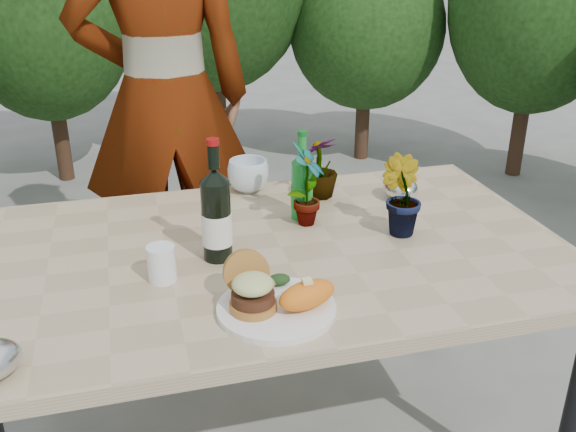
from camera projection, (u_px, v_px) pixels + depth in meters
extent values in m
cube|color=tan|center=(281.00, 253.00, 1.81)|extent=(1.60, 1.00, 0.04)
cylinder|color=black|center=(573.00, 412.00, 1.76)|extent=(0.05, 0.05, 0.71)
cylinder|color=black|center=(44.00, 321.00, 2.16)|extent=(0.05, 0.05, 0.71)
cylinder|color=black|center=(433.00, 268.00, 2.50)|extent=(0.05, 0.05, 0.71)
cylinder|color=#382316|center=(63.00, 149.00, 4.30)|extent=(0.10, 0.10, 0.42)
cylinder|color=#382316|center=(220.00, 124.00, 4.72)|extent=(0.10, 0.10, 0.50)
cylinder|color=#382316|center=(362.00, 133.00, 4.71)|extent=(0.10, 0.10, 0.38)
ellipsoid|color=#26521B|center=(367.00, 28.00, 4.41)|extent=(1.07, 1.07, 1.11)
cylinder|color=#382316|center=(517.00, 143.00, 4.38)|extent=(0.10, 0.10, 0.44)
ellipsoid|color=#26521B|center=(539.00, 2.00, 4.00)|extent=(1.11, 1.11, 1.40)
cylinder|color=white|center=(276.00, 309.00, 1.49)|extent=(0.28, 0.28, 0.01)
cylinder|color=#B7722D|center=(253.00, 305.00, 1.47)|extent=(0.11, 0.11, 0.02)
cylinder|color=#472314|center=(253.00, 297.00, 1.46)|extent=(0.10, 0.10, 0.02)
ellipsoid|color=beige|center=(253.00, 284.00, 1.45)|extent=(0.10, 0.10, 0.04)
cylinder|color=#B7722D|center=(246.00, 272.00, 1.52)|extent=(0.11, 0.06, 0.11)
ellipsoid|color=orange|center=(307.00, 295.00, 1.48)|extent=(0.17, 0.12, 0.06)
ellipsoid|color=olive|center=(268.00, 283.00, 1.56)|extent=(0.04, 0.04, 0.02)
ellipsoid|color=#193814|center=(279.00, 280.00, 1.58)|extent=(0.06, 0.04, 0.03)
cylinder|color=black|center=(217.00, 221.00, 1.69)|extent=(0.08, 0.08, 0.22)
cylinder|color=white|center=(217.00, 228.00, 1.70)|extent=(0.08, 0.08, 0.09)
cone|color=black|center=(214.00, 175.00, 1.64)|extent=(0.08, 0.08, 0.04)
cylinder|color=black|center=(213.00, 157.00, 1.62)|extent=(0.03, 0.03, 0.06)
cylinder|color=maroon|center=(213.00, 142.00, 1.60)|extent=(0.03, 0.03, 0.02)
cylinder|color=#177F2C|center=(302.00, 191.00, 1.94)|extent=(0.06, 0.06, 0.18)
cylinder|color=#198C26|center=(302.00, 196.00, 1.95)|extent=(0.07, 0.07, 0.07)
cone|color=#177F2C|center=(302.00, 158.00, 1.90)|extent=(0.06, 0.06, 0.03)
cylinder|color=#177F2C|center=(302.00, 144.00, 1.88)|extent=(0.03, 0.03, 0.05)
cylinder|color=#0C5919|center=(302.00, 133.00, 1.87)|extent=(0.03, 0.03, 0.01)
cylinder|color=white|center=(162.00, 264.00, 1.61)|extent=(0.07, 0.07, 0.09)
imported|color=#256021|center=(307.00, 185.00, 1.88)|extent=(0.15, 0.16, 0.26)
imported|color=#256021|center=(401.00, 196.00, 1.84)|extent=(0.15, 0.16, 0.23)
imported|color=#245D1F|center=(320.00, 167.00, 2.10)|extent=(0.15, 0.15, 0.20)
imported|color=silver|center=(248.00, 176.00, 2.16)|extent=(0.18, 0.18, 0.11)
ellipsoid|color=silver|center=(401.00, 188.00, 2.10)|extent=(0.12, 0.14, 0.08)
imported|color=#A36951|center=(165.00, 99.00, 2.49)|extent=(0.71, 0.47, 1.92)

